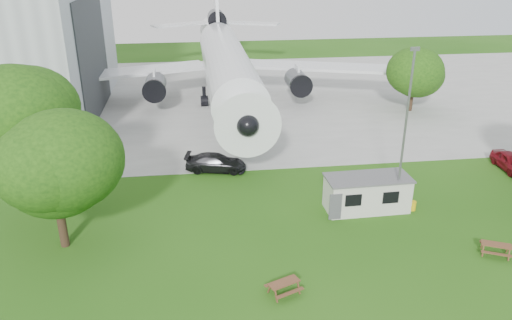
{
  "coord_description": "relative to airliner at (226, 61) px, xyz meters",
  "views": [
    {
      "loc": [
        -6.18,
        -24.54,
        18.08
      ],
      "look_at": [
        -1.92,
        8.0,
        4.0
      ],
      "focal_mm": 35.0,
      "sensor_mm": 36.0,
      "label": 1
    }
  ],
  "objects": [
    {
      "name": "ground",
      "position": [
        2.0,
        -35.86,
        -5.27
      ],
      "size": [
        160.0,
        160.0,
        0.0
      ],
      "primitive_type": "plane",
      "color": "#366B1B"
    },
    {
      "name": "concrete_apron",
      "position": [
        2.0,
        2.14,
        -5.25
      ],
      "size": [
        120.0,
        46.0,
        0.03
      ],
      "primitive_type": "cube",
      "color": "#B7B7B2",
      "rests_on": "ground"
    },
    {
      "name": "airliner",
      "position": [
        0.0,
        0.0,
        0.0
      ],
      "size": [
        46.36,
        47.73,
        17.69
      ],
      "color": "white",
      "rests_on": "ground"
    },
    {
      "name": "site_cabin",
      "position": [
        8.23,
        -28.88,
        -3.96
      ],
      "size": [
        6.79,
        2.87,
        2.62
      ],
      "color": "beige",
      "rests_on": "ground"
    },
    {
      "name": "picnic_west",
      "position": [
        0.36,
        -37.81,
        -5.27
      ],
      "size": [
        2.24,
        2.08,
        0.76
      ],
      "primitive_type": null,
      "rotation": [
        0.0,
        0.0,
        0.4
      ],
      "color": "brown",
      "rests_on": "ground"
    },
    {
      "name": "picnic_east",
      "position": [
        14.4,
        -35.74,
        -5.27
      ],
      "size": [
        2.27,
        2.13,
        0.76
      ],
      "primitive_type": null,
      "rotation": [
        0.0,
        0.0,
        -0.45
      ],
      "color": "brown",
      "rests_on": "ground"
    },
    {
      "name": "lamp_mast",
      "position": [
        10.2,
        -29.66,
        0.73
      ],
      "size": [
        0.16,
        0.16,
        12.0
      ],
      "primitive_type": "cylinder",
      "color": "slate",
      "rests_on": "ground"
    },
    {
      "name": "tree_west_big",
      "position": [
        -15.53,
        -26.1,
        1.99
      ],
      "size": [
        8.66,
        8.66,
        11.6
      ],
      "color": "#382619",
      "rests_on": "ground"
    },
    {
      "name": "tree_west_small",
      "position": [
        -12.99,
        -31.11,
        0.17
      ],
      "size": [
        7.64,
        7.64,
        9.27
      ],
      "color": "#382619",
      "rests_on": "ground"
    },
    {
      "name": "tree_far_apron",
      "position": [
        21.45,
        -6.1,
        -0.76
      ],
      "size": [
        6.78,
        6.78,
        7.91
      ],
      "color": "#382619",
      "rests_on": "ground"
    },
    {
      "name": "car_ne_hatch",
      "position": [
        23.1,
        -23.62,
        -4.53
      ],
      "size": [
        1.92,
        4.41,
        1.48
      ],
      "primitive_type": "imported",
      "rotation": [
        0.0,
        0.0,
        -0.04
      ],
      "color": "maroon",
      "rests_on": "ground"
    },
    {
      "name": "car_apron_van",
      "position": [
        -2.49,
        -20.51,
        -4.51
      ],
      "size": [
        5.56,
        3.11,
        1.52
      ],
      "primitive_type": "imported",
      "rotation": [
        0.0,
        0.0,
        1.38
      ],
      "color": "black",
      "rests_on": "ground"
    }
  ]
}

